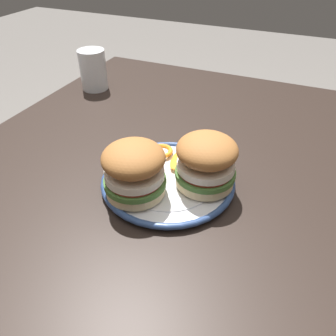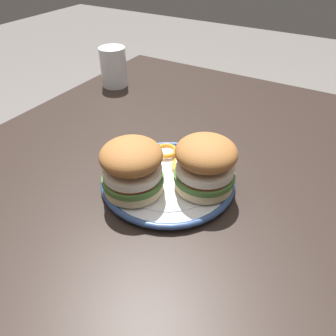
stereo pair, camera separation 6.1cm
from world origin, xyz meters
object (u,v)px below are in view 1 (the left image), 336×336
at_px(sandwich_half_left, 206,161).
at_px(drinking_glass, 94,73).
at_px(dining_table, 152,213).
at_px(sandwich_half_right, 135,169).
at_px(dinner_plate, 168,180).

relative_size(sandwich_half_left, drinking_glass, 1.33).
xyz_separation_m(dining_table, sandwich_half_left, (0.01, -0.11, 0.16)).
xyz_separation_m(dining_table, sandwich_half_right, (-0.06, -0.00, 0.16)).
relative_size(dinner_plate, sandwich_half_left, 1.68).
bearing_deg(dining_table, sandwich_half_right, -178.30).
bearing_deg(sandwich_half_left, dinner_plate, 100.88).
relative_size(dining_table, sandwich_half_right, 7.94).
distance_m(dining_table, dinner_plate, 0.11).
relative_size(dining_table, sandwich_half_left, 7.92).
relative_size(dining_table, dinner_plate, 4.70).
height_order(dining_table, drinking_glass, drinking_glass).
xyz_separation_m(dining_table, drinking_glass, (0.33, 0.35, 0.15)).
relative_size(dinner_plate, drinking_glass, 2.23).
distance_m(dinner_plate, sandwich_half_right, 0.09).
height_order(dining_table, sandwich_half_right, sandwich_half_right).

